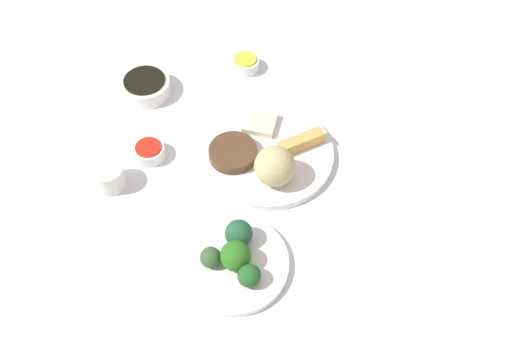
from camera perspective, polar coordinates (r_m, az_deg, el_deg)
The scene contains 18 objects.
tabletop at distance 1.19m, azimuth 0.11°, elevation 2.40°, with size 2.20×2.20×0.02m, color white.
main_plate at distance 1.15m, azimuth 1.11°, elevation 1.64°, with size 0.26×0.26×0.02m, color white.
rice_scoop at distance 1.07m, azimuth 1.84°, elevation 0.42°, with size 0.08×0.08×0.08m, color tan.
spring_roll at distance 1.15m, azimuth 4.45°, elevation 2.78°, with size 0.09×0.02×0.03m, color #D9A754.
crab_rangoon_wonton at distance 1.18m, azimuth 0.49°, elevation 4.62°, with size 0.06×0.06×0.01m, color beige.
stir_fry_heap at distance 1.13m, azimuth -2.24°, elevation 1.74°, with size 0.09×0.09×0.02m, color #503721.
broccoli_plate at distance 1.02m, azimuth -2.20°, elevation -9.05°, with size 0.19×0.19×0.01m, color white.
broccoli_floret_0 at distance 1.00m, azimuth -4.44°, elevation -8.43°, with size 0.04×0.04×0.04m, color #35592D.
broccoli_floret_1 at distance 0.99m, azimuth -2.00°, elevation -8.30°, with size 0.05×0.05×0.05m, color #296E1C.
broccoli_floret_2 at distance 1.01m, azimuth -1.69°, elevation -6.14°, with size 0.05×0.05×0.05m, color #225636.
broccoli_floret_3 at distance 0.98m, azimuth -0.66°, elevation -10.20°, with size 0.04×0.04×0.04m, color #215A25.
soy_sauce_bowl at distance 1.28m, azimuth -10.71°, elevation 8.02°, with size 0.11×0.11×0.03m, color white.
soy_sauce_bowl_liquid at distance 1.27m, azimuth -10.84°, elevation 8.62°, with size 0.09×0.09×0.00m, color black.
sauce_ramekin_hot_mustard at distance 1.32m, azimuth -1.05°, elevation 10.31°, with size 0.06×0.06×0.03m, color white.
sauce_ramekin_hot_mustard_liquid at distance 1.31m, azimuth -1.06°, elevation 10.80°, with size 0.05×0.05×0.00m, color yellow.
sauce_ramekin_sweet_and_sour at distance 1.17m, azimuth -10.36°, elevation 1.77°, with size 0.06×0.06×0.03m, color white.
sauce_ramekin_sweet_and_sour_liquid at distance 1.15m, azimuth -10.46°, elevation 2.24°, with size 0.05×0.05×0.00m, color red.
teacup at distance 1.13m, azimuth -14.13°, elevation -0.59°, with size 0.06×0.06×0.05m, color white.
Camera 1 is at (-0.74, -0.14, 0.93)m, focal length 41.09 mm.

